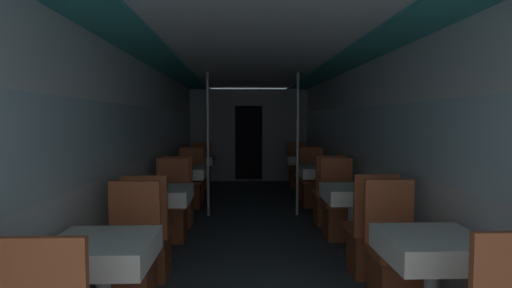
{
  "coord_description": "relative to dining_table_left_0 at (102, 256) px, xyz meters",
  "views": [
    {
      "loc": [
        -0.18,
        -1.43,
        1.47
      ],
      "look_at": [
        -0.02,
        2.77,
        1.2
      ],
      "focal_mm": 28.0,
      "sensor_mm": 36.0,
      "label": 1
    }
  ],
  "objects": [
    {
      "name": "chair_right_far_0",
      "position": [
        2.04,
        0.59,
        -0.33
      ],
      "size": [
        0.4,
        0.4,
        0.98
      ],
      "rotation": [
        0.0,
        0.0,
        3.14
      ],
      "color": "brown",
      "rests_on": "ground_plane"
    },
    {
      "name": "chair_left_far_0",
      "position": [
        0.0,
        0.59,
        -0.33
      ],
      "size": [
        0.4,
        0.4,
        0.98
      ],
      "rotation": [
        0.0,
        0.0,
        3.14
      ],
      "color": "brown",
      "rests_on": "ground_plane"
    },
    {
      "name": "chair_left_near_3",
      "position": [
        0.0,
        4.8,
        -0.33
      ],
      "size": [
        0.4,
        0.4,
        0.98
      ],
      "color": "brown",
      "rests_on": "ground_plane"
    },
    {
      "name": "dining_table_left_3",
      "position": [
        0.0,
        5.39,
        0.0
      ],
      "size": [
        0.61,
        0.61,
        0.74
      ],
      "color": "#4C4C51",
      "rests_on": "ground_plane"
    },
    {
      "name": "dining_table_right_0",
      "position": [
        2.04,
        0.0,
        0.0
      ],
      "size": [
        0.61,
        0.61,
        0.74
      ],
      "color": "#4C4C51",
      "rests_on": "ground_plane"
    },
    {
      "name": "chair_left_far_3",
      "position": [
        0.0,
        5.98,
        -0.33
      ],
      "size": [
        0.4,
        0.4,
        0.98
      ],
      "rotation": [
        0.0,
        0.0,
        3.14
      ],
      "color": "brown",
      "rests_on": "ground_plane"
    },
    {
      "name": "dining_table_right_1",
      "position": [
        2.04,
        1.8,
        0.0
      ],
      "size": [
        0.61,
        0.61,
        0.74
      ],
      "color": "#4C4C51",
      "rests_on": "ground_plane"
    },
    {
      "name": "dining_table_right_3",
      "position": [
        2.04,
        5.39,
        0.0
      ],
      "size": [
        0.61,
        0.61,
        0.74
      ],
      "color": "#4C4C51",
      "rests_on": "ground_plane"
    },
    {
      "name": "dining_table_left_1",
      "position": [
        0.0,
        1.8,
        0.0
      ],
      "size": [
        0.61,
        0.61,
        0.74
      ],
      "color": "#4C4C51",
      "rests_on": "ground_plane"
    },
    {
      "name": "bulkhead_far",
      "position": [
        1.02,
        7.0,
        0.44
      ],
      "size": [
        2.76,
        0.09,
        2.16
      ],
      "color": "gray",
      "rests_on": "ground_plane"
    },
    {
      "name": "chair_right_near_1",
      "position": [
        2.04,
        1.2,
        -0.33
      ],
      "size": [
        0.4,
        0.4,
        0.98
      ],
      "color": "brown",
      "rests_on": "ground_plane"
    },
    {
      "name": "chair_left_far_1",
      "position": [
        0.0,
        2.39,
        -0.33
      ],
      "size": [
        0.4,
        0.4,
        0.98
      ],
      "rotation": [
        0.0,
        0.0,
        3.14
      ],
      "color": "brown",
      "rests_on": "ground_plane"
    },
    {
      "name": "dining_table_left_2",
      "position": [
        0.0,
        3.59,
        0.0
      ],
      "size": [
        0.61,
        0.61,
        0.74
      ],
      "color": "#4C4C51",
      "rests_on": "ground_plane"
    },
    {
      "name": "ceiling_panel",
      "position": [
        1.02,
        2.79,
        1.57
      ],
      "size": [
        2.82,
        10.34,
        0.07
      ],
      "color": "silver",
      "rests_on": "wall_left"
    },
    {
      "name": "wall_right",
      "position": [
        2.43,
        2.79,
        0.48
      ],
      "size": [
        0.05,
        10.34,
        2.16
      ],
      "color": "silver",
      "rests_on": "ground_plane"
    },
    {
      "name": "chair_right_near_2",
      "position": [
        2.04,
        3.0,
        -0.33
      ],
      "size": [
        0.4,
        0.4,
        0.98
      ],
      "color": "brown",
      "rests_on": "ground_plane"
    },
    {
      "name": "chair_right_near_3",
      "position": [
        2.04,
        4.8,
        -0.33
      ],
      "size": [
        0.4,
        0.4,
        0.98
      ],
      "color": "brown",
      "rests_on": "ground_plane"
    },
    {
      "name": "chair_right_far_3",
      "position": [
        2.04,
        5.98,
        -0.33
      ],
      "size": [
        0.4,
        0.4,
        0.98
      ],
      "rotation": [
        0.0,
        0.0,
        3.14
      ],
      "color": "brown",
      "rests_on": "ground_plane"
    },
    {
      "name": "dining_table_left_0",
      "position": [
        0.0,
        0.0,
        0.0
      ],
      "size": [
        0.61,
        0.61,
        0.74
      ],
      "color": "#4C4C51",
      "rests_on": "ground_plane"
    },
    {
      "name": "chair_left_far_2",
      "position": [
        0.0,
        4.18,
        -0.33
      ],
      "size": [
        0.4,
        0.4,
        0.98
      ],
      "rotation": [
        0.0,
        0.0,
        3.14
      ],
      "color": "brown",
      "rests_on": "ground_plane"
    },
    {
      "name": "support_pole_left_2",
      "position": [
        0.34,
        3.59,
        0.45
      ],
      "size": [
        0.04,
        0.04,
        2.16
      ],
      "color": "silver",
      "rests_on": "ground_plane"
    },
    {
      "name": "wall_left",
      "position": [
        -0.38,
        2.79,
        0.48
      ],
      "size": [
        0.05,
        10.34,
        2.16
      ],
      "color": "silver",
      "rests_on": "ground_plane"
    },
    {
      "name": "dining_table_right_2",
      "position": [
        2.04,
        3.59,
        0.0
      ],
      "size": [
        0.61,
        0.61,
        0.74
      ],
      "color": "#4C4C51",
      "rests_on": "ground_plane"
    },
    {
      "name": "chair_right_far_2",
      "position": [
        2.04,
        4.18,
        -0.33
      ],
      "size": [
        0.4,
        0.4,
        0.98
      ],
      "rotation": [
        0.0,
        0.0,
        3.14
      ],
      "color": "brown",
      "rests_on": "ground_plane"
    },
    {
      "name": "chair_left_near_2",
      "position": [
        0.0,
        3.0,
        -0.33
      ],
      "size": [
        0.4,
        0.4,
        0.98
      ],
      "color": "brown",
      "rests_on": "ground_plane"
    },
    {
      "name": "chair_right_far_1",
      "position": [
        2.04,
        2.39,
        -0.33
      ],
      "size": [
        0.4,
        0.4,
        0.98
      ],
      "rotation": [
        0.0,
        0.0,
        3.14
      ],
      "color": "brown",
      "rests_on": "ground_plane"
    },
    {
      "name": "support_pole_right_2",
      "position": [
        1.7,
        3.59,
        0.45
      ],
      "size": [
        0.04,
        0.04,
        2.16
      ],
      "color": "silver",
      "rests_on": "ground_plane"
    },
    {
      "name": "chair_left_near_1",
      "position": [
        0.0,
        1.2,
        -0.33
      ],
      "size": [
        0.4,
        0.4,
        0.98
      ],
      "color": "brown",
      "rests_on": "ground_plane"
    }
  ]
}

